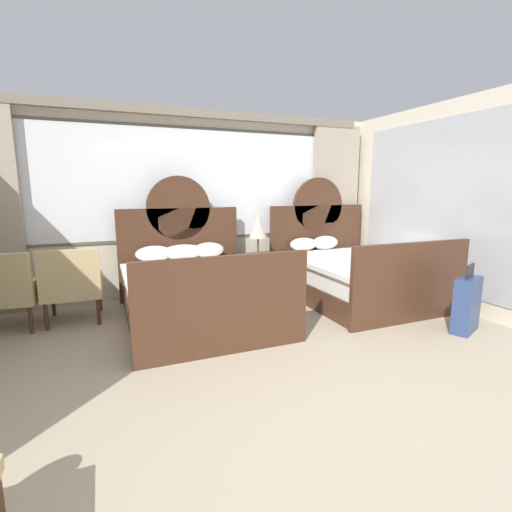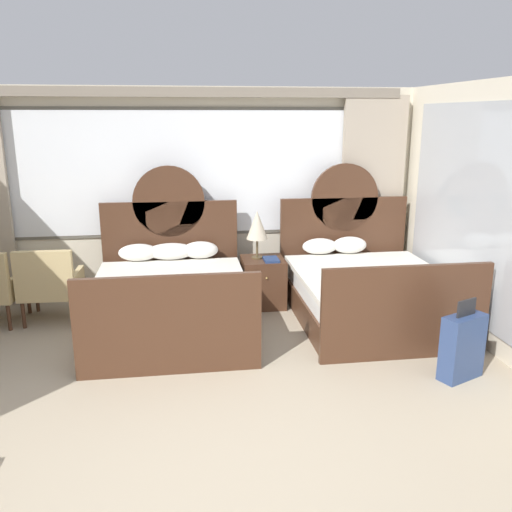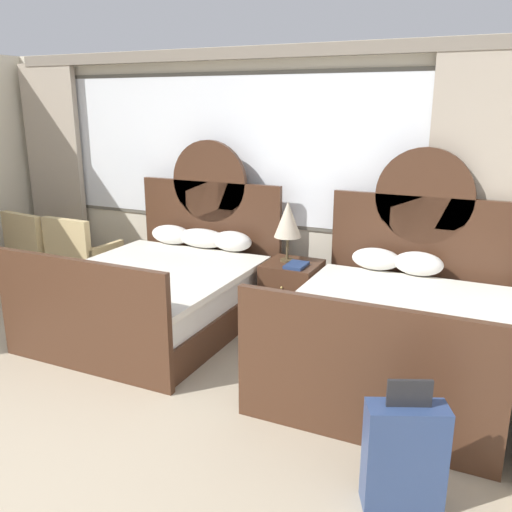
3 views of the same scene
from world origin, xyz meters
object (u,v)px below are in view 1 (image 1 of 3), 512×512
Objects in this scene: armchair_by_window_centre at (6,290)px; suitcase_on_floor at (467,304)px; armchair_by_window_left at (72,284)px; nightstand_between_beds at (263,275)px; book_on_nightstand at (271,254)px; table_lamp_on_nightstand at (258,226)px; bed_near_window at (197,290)px; bed_near_mirror at (353,274)px.

armchair_by_window_centre reaches higher than suitcase_on_floor.
nightstand_between_beds is at bearing 4.42° from armchair_by_window_left.
book_on_nightstand is at bearing 2.00° from armchair_by_window_left.
book_on_nightstand is at bearing -52.02° from nightstand_between_beds.
table_lamp_on_nightstand is 2.81m from suitcase_on_floor.
armchair_by_window_centre is at bearing 168.76° from bed_near_window.
nightstand_between_beds is at bearing 3.50° from armchair_by_window_centre.
bed_near_mirror reaches higher than book_on_nightstand.
bed_near_window reaches higher than nightstand_between_beds.
bed_near_window is 1.35m from book_on_nightstand.
nightstand_between_beds is (1.14, 0.60, -0.05)m from bed_near_window.
bed_near_window reaches higher than armchair_by_window_left.
bed_near_mirror reaches higher than armchair_by_window_left.
table_lamp_on_nightstand is 0.67× the size of armchair_by_window_left.
armchair_by_window_left is (-2.61, -0.09, -0.16)m from book_on_nightstand.
bed_near_window is at bearing -11.24° from armchair_by_window_centre.
table_lamp_on_nightstand is at bearing 125.35° from suitcase_on_floor.
bed_near_window reaches higher than table_lamp_on_nightstand.
table_lamp_on_nightstand reaches higher than suitcase_on_floor.
suitcase_on_floor is (1.57, -2.21, -0.72)m from table_lamp_on_nightstand.
armchair_by_window_left is at bearing -178.00° from book_on_nightstand.
bed_near_window is 2.09m from armchair_by_window_centre.
armchair_by_window_left is at bearing 163.68° from bed_near_window.
armchair_by_window_centre is (-4.33, 0.42, 0.12)m from bed_near_mirror.
armchair_by_window_left is 1.00× the size of armchair_by_window_centre.
armchair_by_window_centre is (-3.12, -0.23, -0.56)m from table_lamp_on_nightstand.
armchair_by_window_left is at bearing -175.58° from nightstand_between_beds.
book_on_nightstand is (-1.06, 0.51, 0.28)m from bed_near_mirror.
bed_near_mirror is at bearing -5.53° from armchair_by_window_centre.
suitcase_on_floor is at bearing -54.65° from table_lamp_on_nightstand.
nightstand_between_beds is at bearing 151.68° from bed_near_mirror.
table_lamp_on_nightstand is at bearing 136.90° from book_on_nightstand.
bed_near_window is 1.45m from armchair_by_window_left.
bed_near_window reaches higher than book_on_nightstand.
armchair_by_window_centre is at bearing 157.11° from suitcase_on_floor.
suitcase_on_floor is (4.69, -1.98, -0.16)m from armchair_by_window_centre.
bed_near_mirror is at bearing -6.50° from armchair_by_window_left.
bed_near_window is 8.33× the size of book_on_nightstand.
armchair_by_window_left and armchair_by_window_centre have the same top height.
table_lamp_on_nightstand is at bearing 4.27° from armchair_by_window_centre.
armchair_by_window_centre is at bearing -175.73° from table_lamp_on_nightstand.
bed_near_mirror is 4.35m from armchair_by_window_centre.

